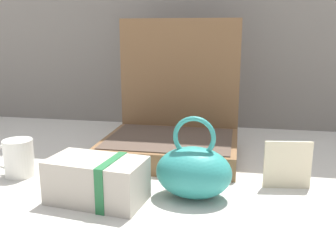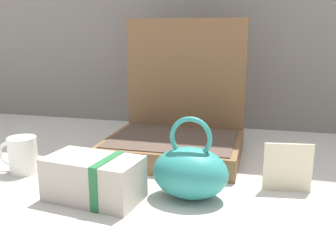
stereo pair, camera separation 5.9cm
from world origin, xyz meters
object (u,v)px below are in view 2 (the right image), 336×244
cream_toiletry_bag (95,179)px  open_suitcase (177,125)px  info_card_left (288,168)px  teal_pouch_handbag (190,172)px  coffee_mug (22,155)px

cream_toiletry_bag → open_suitcase: bearing=74.8°
info_card_left → cream_toiletry_bag: bearing=-167.7°
open_suitcase → teal_pouch_handbag: 0.33m
coffee_mug → info_card_left: 0.69m
teal_pouch_handbag → cream_toiletry_bag: size_ratio=0.85×
cream_toiletry_bag → coffee_mug: bearing=158.0°
open_suitcase → cream_toiletry_bag: size_ratio=1.84×
teal_pouch_handbag → cream_toiletry_bag: 0.22m
teal_pouch_handbag → info_card_left: 0.24m
cream_toiletry_bag → teal_pouch_handbag: bearing=16.7°
teal_pouch_handbag → coffee_mug: (-0.47, 0.05, -0.01)m
open_suitcase → info_card_left: size_ratio=3.51×
teal_pouch_handbag → coffee_mug: teal_pouch_handbag is taller
teal_pouch_handbag → info_card_left: size_ratio=1.62×
coffee_mug → info_card_left: info_card_left is taller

